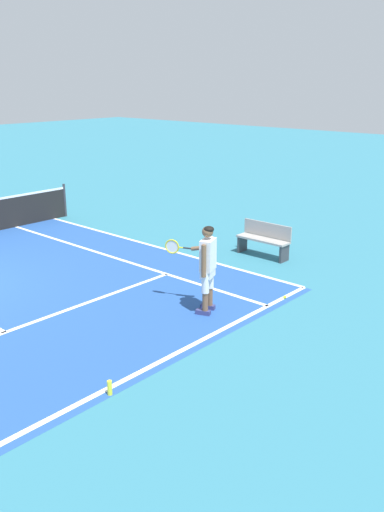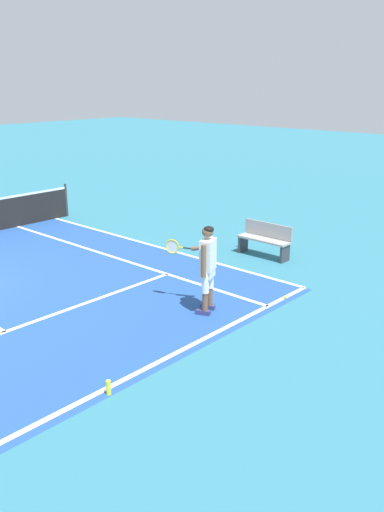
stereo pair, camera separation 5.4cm
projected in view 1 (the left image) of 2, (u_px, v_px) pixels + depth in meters
name	position (u px, v px, depth m)	size (l,w,h in m)	color
line_baseline	(107.00, 389.00, 7.95)	(10.98, 0.10, 0.01)	white
line_service	(4.00, 332.00, 9.72)	(8.23, 0.10, 0.01)	white
line_singles_right	(115.00, 258.00, 13.78)	(0.10, 9.21, 0.01)	white
line_doubles_right	(154.00, 246.00, 14.76)	(0.10, 9.21, 0.01)	white
tennis_player	(207.00, 263.00, 10.31)	(0.57, 1.23, 1.71)	navy
tennis_ball_near_feet	(285.00, 297.00, 11.23)	(0.07, 0.07, 0.07)	#CCE02D
courtside_bench	(264.00, 239.00, 13.81)	(0.40, 1.40, 0.85)	#9E9993
water_bottle	(110.00, 388.00, 7.78)	(0.07, 0.07, 0.22)	yellow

